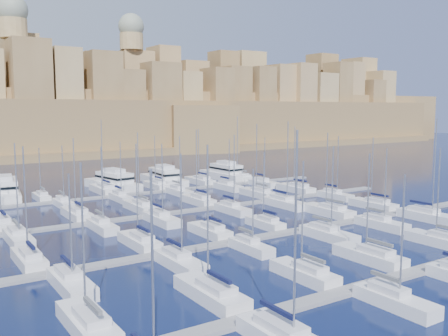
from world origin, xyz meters
TOP-DOWN VIEW (x-y plane):
  - ground at (0.00, 0.00)m, footprint 600.00×600.00m
  - pontoon_near at (0.00, -34.00)m, footprint 84.00×2.00m
  - pontoon_mid_near at (0.00, -12.00)m, footprint 84.00×2.00m
  - pontoon_mid_far at (0.00, 10.00)m, footprint 84.00×2.00m
  - pontoon_far at (0.00, 32.00)m, footprint 84.00×2.00m
  - sailboat_0 at (-37.01, -28.34)m, footprint 2.87×9.56m
  - sailboat_1 at (-24.69, -28.10)m, footprint 3.01×10.04m
  - sailboat_2 at (-12.96, -28.64)m, footprint 2.68×8.94m
  - sailboat_3 at (-1.97, -28.28)m, footprint 2.91×9.69m
  - sailboat_4 at (11.90, -28.48)m, footprint 2.78×9.27m
  - sailboat_8 at (-11.12, -39.08)m, footprint 2.51×8.38m
  - sailboat_12 at (-37.17, -6.66)m, footprint 2.67×8.91m
  - sailboat_13 at (-22.81, -6.51)m, footprint 2.76×9.21m
  - sailboat_14 at (-11.73, -6.71)m, footprint 2.64×8.80m
  - sailboat_15 at (-1.76, -7.22)m, footprint 2.33×7.76m
  - sailboat_16 at (13.31, -5.92)m, footprint 3.12×10.41m
  - sailboat_17 at (24.65, -6.29)m, footprint 2.90×9.66m
  - sailboat_18 at (-35.33, -17.58)m, footprint 2.82×9.40m
  - sailboat_19 at (-22.51, -17.44)m, footprint 2.73×9.11m
  - sailboat_20 at (-11.59, -16.69)m, footprint 2.27×7.58m
  - sailboat_21 at (1.52, -17.66)m, footprint 2.87×9.55m
  - sailboat_22 at (13.31, -17.38)m, footprint 2.70×9.00m
  - sailboat_23 at (24.19, -18.26)m, footprint 3.24×10.78m
  - sailboat_24 at (-36.58, 15.19)m, footprint 2.58×8.60m
  - sailboat_25 at (-24.64, 15.77)m, footprint 2.93×9.77m
  - sailboat_26 at (-12.95, 15.74)m, footprint 2.92×9.72m
  - sailboat_27 at (-0.68, 15.65)m, footprint 2.86×9.53m
  - sailboat_28 at (14.09, 15.71)m, footprint 2.90×9.66m
  - sailboat_29 at (24.97, 16.00)m, footprint 3.08×10.25m
  - sailboat_30 at (-36.24, 4.52)m, footprint 2.76×9.19m
  - sailboat_31 at (-24.00, 4.98)m, footprint 2.48×8.25m
  - sailboat_32 at (-14.18, 4.50)m, footprint 2.77×9.23m
  - sailboat_33 at (0.08, 4.79)m, footprint 2.59×8.65m
  - sailboat_34 at (11.56, 3.93)m, footprint 3.12×10.39m
  - sailboat_35 at (26.02, 4.92)m, footprint 2.51×8.37m
  - sailboat_37 at (-25.61, 36.63)m, footprint 2.24×7.46m
  - sailboat_38 at (-11.74, 38.33)m, footprint 3.28×10.92m
  - sailboat_39 at (0.72, 37.58)m, footprint 2.82×9.39m
  - sailboat_40 at (12.88, 38.06)m, footprint 3.11×10.37m
  - sailboat_41 at (24.52, 37.97)m, footprint 3.06×10.20m
  - sailboat_43 at (-23.75, 27.28)m, footprint 2.29×7.64m
  - sailboat_44 at (-12.29, 27.17)m, footprint 2.36×7.86m
  - sailboat_45 at (1.01, 26.87)m, footprint 2.54×8.48m
  - sailboat_46 at (13.63, 26.67)m, footprint 2.67×8.89m
  - sailboat_47 at (23.87, 26.65)m, footprint 2.68×8.93m
  - motor_yacht_a at (-31.62, 42.94)m, footprint 8.64×20.29m
  - motor_yacht_b at (-8.25, 41.80)m, footprint 8.32×17.93m
  - motor_yacht_c at (4.87, 41.99)m, footprint 5.99×17.86m
  - motor_yacht_d at (22.66, 41.56)m, footprint 5.70×16.97m
  - fortified_city at (-0.19, 155.26)m, footprint 460.00×108.95m

SIDE VIEW (x-z plane):
  - ground at x=0.00m, z-range 0.00..0.00m
  - pontoon_near at x=0.00m, z-range 0.00..0.40m
  - pontoon_mid_near at x=0.00m, z-range 0.00..0.40m
  - pontoon_mid_far at x=0.00m, z-range 0.00..0.40m
  - pontoon_far at x=0.00m, z-range 0.00..0.40m
  - sailboat_37 at x=-25.61m, z-range -4.82..6.23m
  - sailboat_20 at x=-11.59m, z-range -4.98..6.39m
  - sailboat_43 at x=-23.75m, z-range -5.32..6.75m
  - sailboat_15 at x=-1.76m, z-range -5.38..6.82m
  - sailboat_44 at x=-12.29m, z-range -5.48..6.92m
  - sailboat_46 at x=13.63m, z-range -5.35..6.80m
  - sailboat_47 at x=23.87m, z-range -5.34..6.79m
  - sailboat_8 at x=-11.12m, z-range -5.80..7.26m
  - sailboat_45 at x=1.01m, z-range -5.81..7.27m
  - sailboat_31 at x=-24.00m, z-range -5.94..7.40m
  - sailboat_22 at x=13.31m, z-range -5.73..7.20m
  - sailboat_35 at x=26.02m, z-range -5.98..7.45m
  - sailboat_18 at x=-35.33m, z-range -5.53..7.00m
  - sailboat_39 at x=0.72m, z-range -5.59..7.06m
  - sailboat_24 at x=-36.58m, z-range -6.02..7.50m
  - sailboat_14 at x=-11.73m, z-range -5.97..7.44m
  - sailboat_2 at x=-12.96m, z-range -5.96..7.43m
  - sailboat_32 at x=-14.18m, z-range -5.96..7.44m
  - sailboat_4 at x=11.90m, z-range -6.10..7.59m
  - sailboat_19 at x=-22.51m, z-range -6.21..7.70m
  - sailboat_33 at x=0.08m, z-range -6.45..7.94m
  - sailboat_21 at x=1.52m, z-range -6.14..7.63m
  - sailboat_17 at x=24.65m, z-range -6.08..7.57m
  - sailboat_3 at x=-1.97m, z-range -6.07..7.56m
  - sailboat_13 at x=-22.81m, z-range -6.42..7.91m
  - sailboat_30 at x=-36.24m, z-range -6.43..7.93m
  - sailboat_12 at x=-37.17m, z-range -6.53..8.03m
  - sailboat_25 at x=-24.64m, z-range -6.25..7.75m
  - sailboat_0 at x=-37.01m, z-range -6.56..8.06m
  - sailboat_26 at x=-12.95m, z-range -6.60..8.11m
  - sailboat_27 at x=-0.68m, z-range -6.71..8.22m
  - sailboat_40 at x=12.88m, z-range -6.23..7.75m
  - sailboat_29 at x=24.97m, z-range -6.73..8.26m
  - sailboat_16 at x=13.31m, z-range -6.65..8.18m
  - sailboat_28 at x=14.09m, z-range -7.12..8.65m
  - sailboat_1 at x=-24.69m, z-range -7.02..8.55m
  - sailboat_34 at x=11.56m, z-range -7.53..9.08m
  - sailboat_41 at x=24.52m, z-range -7.69..9.25m
  - sailboat_38 at x=-11.74m, z-range -7.49..9.05m
  - sailboat_23 at x=24.19m, z-range -7.90..9.47m
  - motor_yacht_b at x=-8.25m, z-range -0.90..4.35m
  - motor_yacht_c at x=4.87m, z-range -0.90..4.35m
  - motor_yacht_d at x=22.66m, z-range -0.90..4.35m
  - motor_yacht_a at x=-31.62m, z-range -0.90..4.35m
  - fortified_city at x=-0.19m, z-range -15.02..44.50m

